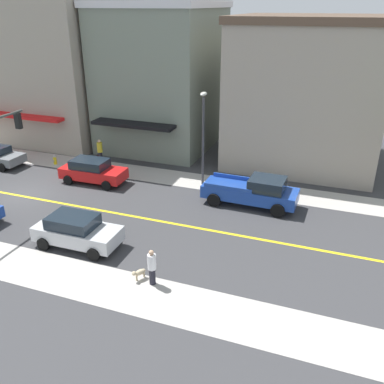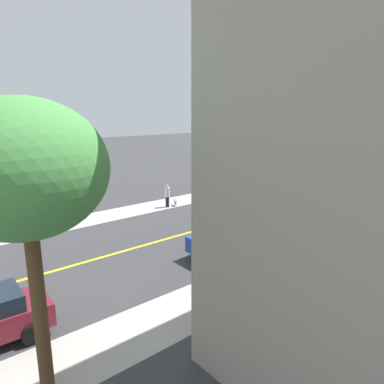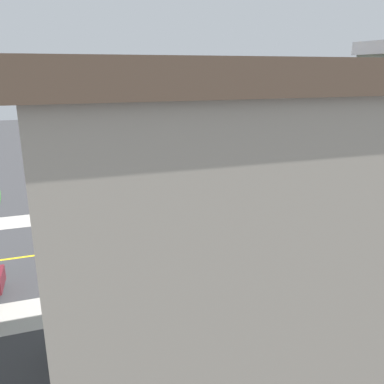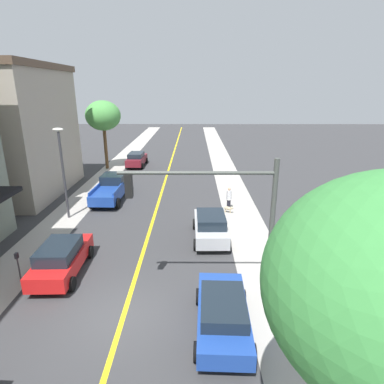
# 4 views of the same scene
# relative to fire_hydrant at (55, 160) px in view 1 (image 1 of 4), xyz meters

# --- Properties ---
(ground_plane) EXTENTS (140.00, 140.00, 0.00)m
(ground_plane) POSITION_rel_fire_hydrant_xyz_m (5.48, 1.55, -0.36)
(ground_plane) COLOR #38383A
(sidewalk_left) EXTENTS (2.56, 126.00, 0.01)m
(sidewalk_left) POSITION_rel_fire_hydrant_xyz_m (-0.62, 1.55, -0.36)
(sidewalk_left) COLOR #ADA8A0
(sidewalk_left) RESTS_ON ground
(road_centerline_stripe) EXTENTS (0.20, 126.00, 0.00)m
(road_centerline_stripe) POSITION_rel_fire_hydrant_xyz_m (5.48, 1.55, -0.36)
(road_centerline_stripe) COLOR yellow
(road_centerline_stripe) RESTS_ON ground
(corner_shop_building) EXTENTS (12.51, 10.95, 15.63)m
(corner_shop_building) POSITION_rel_fire_hydrant_xyz_m (-7.70, -4.23, 7.46)
(corner_shop_building) COLOR #A39989
(corner_shop_building) RESTS_ON ground
(pale_office_building) EXTENTS (11.08, 8.57, 11.20)m
(pale_office_building) POSITION_rel_fire_hydrant_xyz_m (-7.69, 5.53, 5.25)
(pale_office_building) COLOR gray
(pale_office_building) RESTS_ON ground
(brick_apartment_block) EXTENTS (10.21, 10.59, 10.29)m
(brick_apartment_block) POSITION_rel_fire_hydrant_xyz_m (-7.70, 17.02, 4.80)
(brick_apartment_block) COLOR #A39989
(brick_apartment_block) RESTS_ON ground
(fire_hydrant) EXTENTS (0.44, 0.24, 0.74)m
(fire_hydrant) POSITION_rel_fire_hydrant_xyz_m (0.00, 0.00, 0.00)
(fire_hydrant) COLOR yellow
(fire_hydrant) RESTS_ON ground
(parking_meter) EXTENTS (0.12, 0.18, 1.38)m
(parking_meter) POSITION_rel_fire_hydrant_xyz_m (0.23, 4.02, 0.55)
(parking_meter) COLOR #4C4C51
(parking_meter) RESTS_ON ground
(street_lamp) EXTENTS (0.70, 0.36, 6.07)m
(street_lamp) POSITION_rel_fire_hydrant_xyz_m (-0.33, 11.55, 3.42)
(street_lamp) COLOR #38383D
(street_lamp) RESTS_ON ground
(red_sedan_left_curb) EXTENTS (2.06, 4.39, 1.59)m
(red_sedan_left_curb) POSITION_rel_fire_hydrant_xyz_m (1.99, 4.59, 0.46)
(red_sedan_left_curb) COLOR red
(red_sedan_left_curb) RESTS_ON ground
(silver_sedan_right_curb) EXTENTS (2.08, 4.28, 1.60)m
(silver_sedan_right_curb) POSITION_rel_fire_hydrant_xyz_m (9.20, 8.30, 0.47)
(silver_sedan_right_curb) COLOR #B7BABF
(silver_sedan_right_curb) RESTS_ON ground
(blue_pickup_truck) EXTENTS (2.28, 5.59, 1.83)m
(blue_pickup_truck) POSITION_rel_fire_hydrant_xyz_m (1.72, 15.40, 0.55)
(blue_pickup_truck) COLOR #1E429E
(blue_pickup_truck) RESTS_ON ground
(pedestrian_yellow_shirt) EXTENTS (0.39, 0.39, 1.77)m
(pedestrian_yellow_shirt) POSITION_rel_fire_hydrant_xyz_m (-1.57, 2.96, 0.57)
(pedestrian_yellow_shirt) COLOR black
(pedestrian_yellow_shirt) RESTS_ON ground
(pedestrian_white_shirt) EXTENTS (0.36, 0.36, 1.67)m
(pedestrian_white_shirt) POSITION_rel_fire_hydrant_xyz_m (10.76, 13.12, 0.51)
(pedestrian_white_shirt) COLOR black
(pedestrian_white_shirt) RESTS_ON ground
(small_dog) EXTENTS (0.66, 0.49, 0.51)m
(small_dog) POSITION_rel_fire_hydrant_xyz_m (10.67, 12.45, -0.02)
(small_dog) COLOR #C6B28C
(small_dog) RESTS_ON ground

